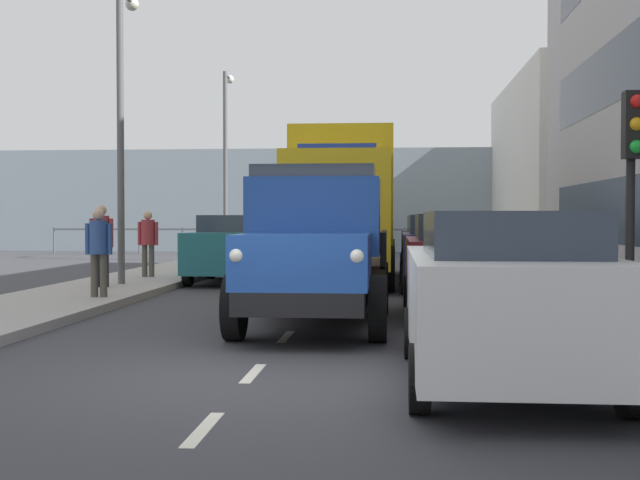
{
  "coord_description": "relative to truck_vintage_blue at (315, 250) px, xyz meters",
  "views": [
    {
      "loc": [
        -1.48,
        8.61,
        1.67
      ],
      "look_at": [
        0.43,
        -13.44,
        1.07
      ],
      "focal_mm": 47.22,
      "sensor_mm": 36.0,
      "label": 1
    }
  ],
  "objects": [
    {
      "name": "car_teal_oppositeside_0",
      "position": [
        2.89,
        -8.72,
        -0.28
      ],
      "size": [
        1.9,
        4.22,
        1.72
      ],
      "color": "#1E6670",
      "rests_on": "ground_plane"
    },
    {
      "name": "car_white_kerbside_near",
      "position": [
        -2.26,
        3.97,
        -0.28
      ],
      "size": [
        1.92,
        4.56,
        1.72
      ],
      "color": "white",
      "rests_on": "ground_plane"
    },
    {
      "name": "traffic_light_near",
      "position": [
        -4.37,
        0.85,
        1.29
      ],
      "size": [
        0.28,
        0.41,
        3.2
      ],
      "color": "black",
      "rests_on": "sidewalk_left"
    },
    {
      "name": "car_maroon_kerbside_1",
      "position": [
        -2.26,
        -1.99,
        -0.29
      ],
      "size": [
        1.79,
        3.86,
        1.72
      ],
      "color": "maroon",
      "rests_on": "ground_plane"
    },
    {
      "name": "pedestrian_with_bag",
      "position": [
        5.15,
        -5.29,
        0.03
      ],
      "size": [
        0.53,
        0.34,
        1.79
      ],
      "color": "black",
      "rests_on": "sidewalk_right"
    },
    {
      "name": "road_centreline_markings",
      "position": [
        0.32,
        -5.93,
        -1.17
      ],
      "size": [
        0.12,
        35.06,
        0.01
      ],
      "color": "silver",
      "rests_on": "ground_plane"
    },
    {
      "name": "lamp_post_promenade",
      "position": [
        5.01,
        -6.35,
        2.96
      ],
      "size": [
        0.32,
        1.14,
        6.72
      ],
      "color": "#59595B",
      "rests_on": "sidewalk_right"
    },
    {
      "name": "lorry_cargo_yellow",
      "position": [
        0.08,
        -9.1,
        0.9
      ],
      "size": [
        2.58,
        8.2,
        3.87
      ],
      "color": "gold",
      "rests_on": "ground_plane"
    },
    {
      "name": "pedestrian_couple_b",
      "position": [
        5.04,
        -8.42,
        -0.04
      ],
      "size": [
        0.53,
        0.34,
        1.68
      ],
      "color": "#4C473D",
      "rests_on": "sidewalk_right"
    },
    {
      "name": "car_navy_kerbside_2",
      "position": [
        -2.26,
        -6.87,
        -0.28
      ],
      "size": [
        1.85,
        3.97,
        1.72
      ],
      "color": "navy",
      "rests_on": "ground_plane"
    },
    {
      "name": "ground_plane",
      "position": [
        0.32,
        -6.19,
        -1.18
      ],
      "size": [
        80.0,
        80.0,
        0.0
      ],
      "primitive_type": "plane",
      "color": "#38383D"
    },
    {
      "name": "lamp_post_far",
      "position": [
        5.1,
        -18.81,
        3.09
      ],
      "size": [
        0.32,
        1.14,
        6.98
      ],
      "color": "#59595B",
      "rests_on": "sidewalk_right"
    },
    {
      "name": "truck_vintage_blue",
      "position": [
        0.0,
        0.0,
        0.0
      ],
      "size": [
        2.17,
        5.64,
        2.43
      ],
      "color": "black",
      "rests_on": "ground_plane"
    },
    {
      "name": "sidewalk_left",
      "position": [
        -4.53,
        -6.19,
        -1.1
      ],
      "size": [
        2.65,
        38.45,
        0.15
      ],
      "primitive_type": "cube",
      "color": "#9E9993",
      "rests_on": "ground_plane"
    },
    {
      "name": "sidewalk_right",
      "position": [
        5.17,
        -6.19,
        -1.1
      ],
      "size": [
        2.65,
        38.45,
        0.15
      ],
      "primitive_type": "cube",
      "color": "#9E9993",
      "rests_on": "ground_plane"
    },
    {
      "name": "seawall_railing",
      "position": [
        0.32,
        -24.82,
        -0.26
      ],
      "size": [
        28.08,
        0.08,
        1.2
      ],
      "color": "#4C5156",
      "rests_on": "ground_plane"
    },
    {
      "name": "sea_horizon",
      "position": [
        0.32,
        -28.42,
        1.32
      ],
      "size": [
        80.0,
        0.8,
        5.0
      ],
      "primitive_type": "cube",
      "color": "#84939E",
      "rests_on": "ground_plane"
    },
    {
      "name": "car_grey_oppositeside_1",
      "position": [
        2.89,
        -14.06,
        -0.28
      ],
      "size": [
        1.89,
        4.3,
        1.72
      ],
      "color": "slate",
      "rests_on": "ground_plane"
    },
    {
      "name": "car_black_kerbside_3",
      "position": [
        -2.26,
        -11.65,
        -0.28
      ],
      "size": [
        1.75,
        4.14,
        1.72
      ],
      "color": "black",
      "rests_on": "ground_plane"
    },
    {
      "name": "pedestrian_strolling",
      "position": [
        4.41,
        -3.06,
        -0.04
      ],
      "size": [
        0.53,
        0.34,
        1.68
      ],
      "color": "#4C473D",
      "rests_on": "sidewalk_right"
    },
    {
      "name": "building_far_block",
      "position": [
        -9.41,
        -21.88,
        2.38
      ],
      "size": [
        7.1,
        13.43,
        7.12
      ],
      "color": "silver",
      "rests_on": "ground_plane"
    },
    {
      "name": "car_silver_oppositeside_2",
      "position": [
        2.89,
        -20.86,
        -0.28
      ],
      "size": [
        1.86,
        4.32,
        1.72
      ],
      "color": "#B7BABF",
      "rests_on": "ground_plane"
    }
  ]
}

